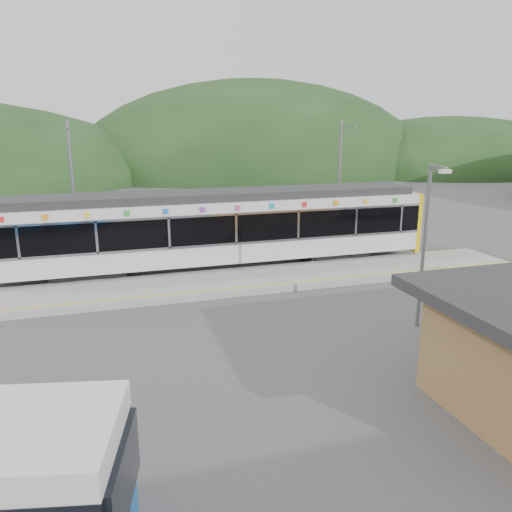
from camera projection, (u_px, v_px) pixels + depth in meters
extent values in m
plane|color=#4C4C4F|center=(269.00, 310.00, 18.82)|extent=(120.00, 120.00, 0.00)
ellipsoid|color=#1E3D19|center=(255.00, 172.00, 73.26)|extent=(52.00, 39.00, 26.00)
ellipsoid|color=#1E3D19|center=(449.00, 170.00, 75.95)|extent=(44.00, 33.00, 16.00)
cube|color=#9E9E99|center=(245.00, 281.00, 21.83)|extent=(26.00, 3.20, 0.30)
cube|color=yellow|center=(253.00, 286.00, 20.59)|extent=(26.00, 0.10, 0.01)
cube|color=black|center=(89.00, 273.00, 22.43)|extent=(3.20, 2.20, 0.56)
cube|color=black|center=(332.00, 253.00, 25.83)|extent=(3.20, 2.20, 0.56)
cube|color=silver|center=(218.00, 248.00, 23.94)|extent=(20.00, 2.90, 0.92)
cube|color=black|center=(218.00, 223.00, 23.64)|extent=(20.00, 2.96, 1.45)
cube|color=silver|center=(226.00, 244.00, 22.43)|extent=(20.00, 0.05, 0.10)
cube|color=silver|center=(225.00, 215.00, 22.08)|extent=(20.00, 0.05, 0.10)
cube|color=silver|center=(218.00, 204.00, 23.40)|extent=(20.00, 2.90, 0.45)
cube|color=#2D2D30|center=(217.00, 195.00, 23.29)|extent=(19.40, 2.50, 0.36)
cube|color=yellow|center=(403.00, 219.00, 26.59)|extent=(0.24, 2.92, 3.00)
cube|color=silver|center=(18.00, 242.00, 19.84)|extent=(0.10, 0.05, 1.35)
cube|color=silver|center=(97.00, 238.00, 20.69)|extent=(0.10, 0.05, 1.35)
cube|color=silver|center=(169.00, 233.00, 21.54)|extent=(0.10, 0.05, 1.35)
cube|color=silver|center=(236.00, 229.00, 22.40)|extent=(0.10, 0.05, 1.35)
cube|color=silver|center=(298.00, 225.00, 23.25)|extent=(0.10, 0.05, 1.35)
cube|color=silver|center=(356.00, 222.00, 24.10)|extent=(0.10, 0.05, 1.35)
cube|color=silver|center=(401.00, 219.00, 24.81)|extent=(0.10, 0.05, 1.35)
cube|color=red|center=(1.00, 219.00, 19.46)|extent=(0.22, 0.04, 0.22)
cube|color=orange|center=(45.00, 217.00, 19.92)|extent=(0.22, 0.04, 0.22)
cube|color=yellow|center=(87.00, 215.00, 20.37)|extent=(0.22, 0.04, 0.22)
cube|color=green|center=(127.00, 213.00, 20.83)|extent=(0.22, 0.04, 0.22)
cube|color=blue|center=(166.00, 211.00, 21.28)|extent=(0.22, 0.04, 0.22)
cube|color=purple|center=(203.00, 209.00, 21.73)|extent=(0.22, 0.04, 0.22)
cube|color=#E54C8C|center=(238.00, 208.00, 22.19)|extent=(0.22, 0.04, 0.22)
cube|color=#19A5A5|center=(272.00, 206.00, 22.64)|extent=(0.22, 0.04, 0.22)
cube|color=red|center=(305.00, 204.00, 23.10)|extent=(0.22, 0.04, 0.22)
cube|color=orange|center=(336.00, 203.00, 23.55)|extent=(0.22, 0.04, 0.22)
cube|color=yellow|center=(366.00, 201.00, 24.00)|extent=(0.22, 0.04, 0.22)
cube|color=green|center=(395.00, 200.00, 24.46)|extent=(0.22, 0.04, 0.22)
cylinder|color=slate|center=(74.00, 195.00, 23.88)|extent=(0.18, 0.18, 7.00)
cube|color=slate|center=(67.00, 128.00, 22.35)|extent=(0.08, 1.80, 0.08)
cylinder|color=slate|center=(339.00, 185.00, 27.86)|extent=(0.18, 0.18, 7.00)
cube|color=slate|center=(348.00, 128.00, 26.32)|extent=(0.08, 1.80, 0.08)
cylinder|color=slate|center=(424.00, 248.00, 16.59)|extent=(0.12, 0.12, 5.56)
cube|color=slate|center=(439.00, 168.00, 15.52)|extent=(0.22, 0.93, 0.12)
cube|color=silver|center=(448.00, 171.00, 15.15)|extent=(0.37, 0.22, 0.12)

